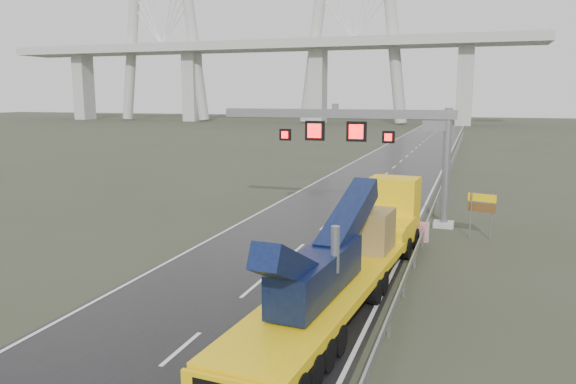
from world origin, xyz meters
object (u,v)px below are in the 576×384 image
(exit_sign_pair, at_px, (482,207))
(sign_gantry, at_px, (368,133))
(heavy_haul_truck, at_px, (358,245))
(striped_barrier, at_px, (423,232))

(exit_sign_pair, bearing_deg, sign_gantry, 175.72)
(heavy_haul_truck, height_order, striped_barrier, heavy_haul_truck)
(sign_gantry, distance_m, exit_sign_pair, 8.25)
(exit_sign_pair, bearing_deg, striped_barrier, -137.97)
(heavy_haul_truck, distance_m, exit_sign_pair, 10.81)
(sign_gantry, xyz_separation_m, exit_sign_pair, (6.90, -2.51, -3.77))
(heavy_haul_truck, xyz_separation_m, exit_sign_pair, (4.96, 9.60, 0.12))
(heavy_haul_truck, relative_size, striped_barrier, 17.79)
(heavy_haul_truck, distance_m, striped_barrier, 8.43)
(sign_gantry, relative_size, striped_barrier, 13.88)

